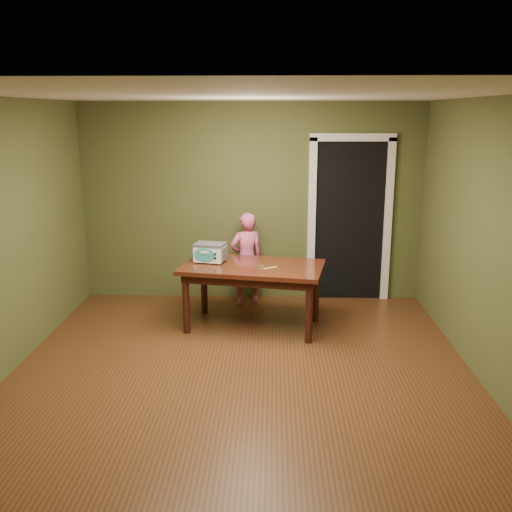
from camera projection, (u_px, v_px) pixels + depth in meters
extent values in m
plane|color=#553318|center=(241.00, 378.00, 5.42)|extent=(5.00, 5.00, 0.00)
cube|color=#4A502A|center=(251.00, 203.00, 7.52)|extent=(4.50, 0.02, 2.60)
cube|color=#4A502A|center=(210.00, 365.00, 2.68)|extent=(4.50, 0.02, 2.60)
cube|color=#4A502A|center=(494.00, 247.00, 5.03)|extent=(0.02, 5.00, 2.60)
cube|color=white|center=(239.00, 95.00, 4.78)|extent=(4.50, 5.00, 0.02)
cube|color=black|center=(346.00, 218.00, 7.84)|extent=(0.90, 0.60, 2.10)
cube|color=black|center=(349.00, 222.00, 7.53)|extent=(0.90, 0.02, 2.10)
cube|color=white|center=(312.00, 222.00, 7.53)|extent=(0.10, 0.06, 2.20)
cube|color=white|center=(388.00, 222.00, 7.50)|extent=(0.10, 0.06, 2.20)
cube|color=white|center=(353.00, 137.00, 7.25)|extent=(1.10, 0.06, 0.10)
cube|color=#3C140D|center=(253.00, 267.00, 6.56)|extent=(1.73, 1.17, 0.05)
cube|color=black|center=(253.00, 273.00, 6.58)|extent=(1.59, 1.03, 0.10)
cylinder|color=black|center=(186.00, 304.00, 6.46)|extent=(0.08, 0.08, 0.70)
cylinder|color=black|center=(204.00, 286.00, 7.13)|extent=(0.08, 0.08, 0.70)
cylinder|color=black|center=(309.00, 312.00, 6.18)|extent=(0.08, 0.08, 0.70)
cylinder|color=black|center=(316.00, 293.00, 6.85)|extent=(0.08, 0.08, 0.70)
cylinder|color=#4C4F54|center=(196.00, 263.00, 6.64)|extent=(0.02, 0.02, 0.01)
cylinder|color=#4C4F54|center=(202.00, 259.00, 6.81)|extent=(0.02, 0.02, 0.01)
cylinder|color=#4C4F54|center=(219.00, 264.00, 6.58)|extent=(0.02, 0.02, 0.01)
cylinder|color=#4C4F54|center=(224.00, 260.00, 6.75)|extent=(0.02, 0.02, 0.01)
cube|color=white|center=(210.00, 253.00, 6.67)|extent=(0.38, 0.30, 0.19)
cube|color=#4C4F54|center=(210.00, 244.00, 6.64)|extent=(0.39, 0.31, 0.03)
cube|color=#4C4F54|center=(196.00, 252.00, 6.71)|extent=(0.06, 0.21, 0.15)
cube|color=#4C4F54|center=(225.00, 254.00, 6.63)|extent=(0.06, 0.21, 0.15)
ellipsoid|color=teal|center=(204.00, 255.00, 6.56)|extent=(0.25, 0.06, 0.16)
cylinder|color=black|center=(215.00, 254.00, 6.52)|extent=(0.02, 0.02, 0.02)
cylinder|color=black|center=(215.00, 258.00, 6.53)|extent=(0.02, 0.02, 0.02)
cylinder|color=silver|center=(261.00, 266.00, 6.46)|extent=(0.10, 0.10, 0.02)
cylinder|color=#472917|center=(261.00, 266.00, 6.46)|extent=(0.09, 0.09, 0.01)
cube|color=#D2BC5B|center=(270.00, 268.00, 6.42)|extent=(0.16, 0.12, 0.01)
imported|color=#D6588B|center=(246.00, 259.00, 7.40)|extent=(0.52, 0.44, 1.22)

